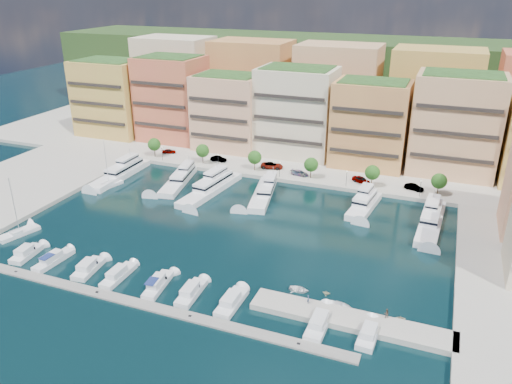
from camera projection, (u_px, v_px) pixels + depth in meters
ground at (232, 230)px, 107.09m from camera, size 400.00×400.00×0.00m
north_quay at (310, 147)px, 160.21m from camera, size 220.00×64.00×2.00m
hillside at (343, 113)px, 201.34m from camera, size 240.00×40.00×58.00m
south_pontoon at (142, 305)px, 82.39m from camera, size 72.00×2.20×0.35m
finger_pier at (350, 323)px, 78.16m from camera, size 32.00×5.00×2.00m
apartment_0 at (112, 98)px, 166.87m from camera, size 22.00×16.50×24.80m
apartment_1 at (172, 99)px, 160.80m from camera, size 20.00×16.50×26.80m
apartment_2 at (229, 112)px, 152.82m from camera, size 20.00×15.50×22.80m
apartment_3 at (297, 112)px, 146.90m from camera, size 22.00×16.50×25.80m
apartment_4 at (370, 124)px, 138.19m from camera, size 20.00×15.50×23.80m
apartment_5 at (456, 124)px, 131.93m from camera, size 22.00×16.50×26.80m
backblock_0 at (176, 79)px, 182.69m from camera, size 26.00×18.00×30.00m
backblock_1 at (252, 85)px, 172.62m from camera, size 26.00×18.00×30.00m
backblock_2 at (337, 92)px, 162.55m from camera, size 26.00×18.00×30.00m
backblock_3 at (434, 99)px, 152.48m from camera, size 26.00×18.00×30.00m
tree_0 at (154, 145)px, 147.36m from camera, size 3.80×3.80×5.65m
tree_1 at (202, 151)px, 141.99m from camera, size 3.80×3.80×5.65m
tree_2 at (255, 157)px, 136.62m from camera, size 3.80×3.80×5.65m
tree_3 at (311, 165)px, 131.25m from camera, size 3.80×3.80×5.65m
tree_4 at (372, 173)px, 125.88m from camera, size 3.80×3.80×5.65m
tree_5 at (439, 181)px, 120.51m from camera, size 3.80×3.80×5.65m
lamppost_0 at (162, 151)px, 144.41m from camera, size 0.30×0.30×4.20m
lamppost_1 at (218, 159)px, 138.36m from camera, size 0.30×0.30×4.20m
lamppost_2 at (279, 167)px, 132.32m from camera, size 0.30×0.30×4.20m
lamppost_3 at (347, 176)px, 126.28m from camera, size 0.30×0.30×4.20m
lamppost_4 at (421, 186)px, 120.24m from camera, size 0.30×0.30×4.20m
yacht_0 at (122, 172)px, 136.20m from camera, size 4.78×23.19×7.30m
yacht_1 at (180, 179)px, 131.56m from camera, size 8.13×20.65×7.30m
yacht_2 at (212, 187)px, 126.51m from camera, size 7.33×24.55×7.30m
yacht_3 at (264, 192)px, 123.60m from camera, size 8.02×20.53×7.30m
yacht_5 at (365, 203)px, 117.02m from camera, size 6.08×16.31×7.30m
yacht_6 at (431, 219)px, 109.26m from camera, size 5.43×22.91×7.30m
cruiser_0 at (27, 254)px, 96.82m from camera, size 3.62×7.49×2.55m
cruiser_1 at (53, 260)px, 94.57m from camera, size 2.92×8.89×2.66m
cruiser_2 at (89, 268)px, 91.87m from camera, size 3.73×7.90×2.55m
cruiser_3 at (118, 276)px, 89.66m from camera, size 2.58×8.47×2.55m
cruiser_4 at (158, 285)px, 86.86m from camera, size 3.42×8.87×2.66m
cruiser_5 at (191, 293)px, 84.70m from camera, size 3.04×8.26×2.55m
cruiser_6 at (231, 302)px, 82.18m from camera, size 2.92×8.30×2.55m
cruiser_8 at (319, 323)px, 77.17m from camera, size 2.84×8.95×2.55m
cruiser_9 at (369, 335)px, 74.64m from camera, size 2.91×7.29×2.55m
sailboat_0 at (18, 234)px, 104.99m from camera, size 5.09×8.98×13.20m
sailboat_2 at (108, 186)px, 129.53m from camera, size 4.59×8.20×13.20m
tender_2 at (341, 306)px, 81.39m from camera, size 4.55×3.56×0.86m
tender_0 at (299, 289)px, 85.93m from camera, size 3.52×2.53×0.72m
tender_3 at (401, 318)px, 78.55m from camera, size 1.77×1.60×0.83m
tender_1 at (326, 293)px, 85.05m from camera, size 1.42×1.24×0.71m
car_0 at (169, 151)px, 151.30m from camera, size 4.32×3.13×1.37m
car_1 at (218, 159)px, 144.51m from camera, size 4.75×1.71×1.56m
car_2 at (272, 165)px, 139.10m from camera, size 6.56×3.86×1.71m
car_3 at (300, 173)px, 134.13m from camera, size 4.99×2.57×1.39m
car_4 at (361, 180)px, 129.29m from camera, size 5.27×3.84×1.67m
car_5 at (414, 187)px, 124.66m from camera, size 4.99×3.06×1.55m
person_0 at (308, 299)px, 80.93m from camera, size 0.52×0.64×1.54m
person_1 at (386, 313)px, 77.44m from camera, size 0.97×0.90×1.61m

